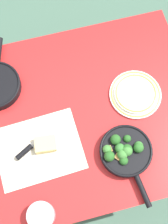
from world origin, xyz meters
TOP-DOWN VIEW (x-y plane):
  - ground_plane at (0.00, 0.00)m, footprint 14.00×14.00m
  - dining_table_red at (0.00, 0.00)m, footprint 1.08×0.91m
  - skillet_broccoli at (-0.13, 0.23)m, footprint 0.23×0.37m
  - parchment_sheet at (0.24, 0.11)m, footprint 0.39×0.31m
  - grater_knife at (0.26, 0.09)m, footprint 0.24×0.15m
  - cheese_block at (0.20, 0.10)m, footprint 0.10×0.08m
  - dinner_plate_stack at (-0.26, -0.03)m, footprint 0.25×0.25m
  - prep_bowl_steel at (0.28, 0.39)m, footprint 0.11×0.11m

SIDE VIEW (x-z plane):
  - ground_plane at x=0.00m, z-range 0.00..0.00m
  - dining_table_red at x=0.00m, z-range 0.29..1.05m
  - parchment_sheet at x=0.24m, z-range 0.76..0.76m
  - grater_knife at x=0.26m, z-range 0.76..0.78m
  - dinner_plate_stack at x=-0.26m, z-range 0.76..0.79m
  - cheese_block at x=0.20m, z-range 0.76..0.80m
  - prep_bowl_steel at x=0.28m, z-range 0.76..0.82m
  - skillet_broccoli at x=-0.13m, z-range 0.75..0.83m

